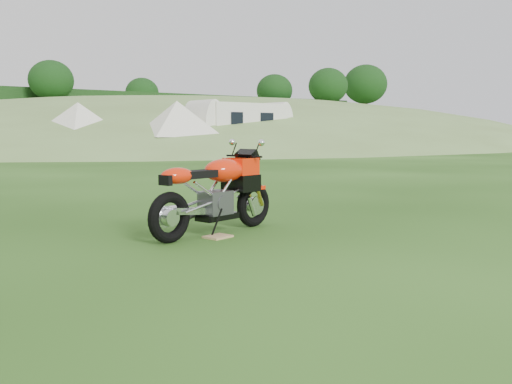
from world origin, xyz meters
TOP-DOWN VIEW (x-y plane):
  - ground at (0.00, 0.00)m, footprint 120.00×120.00m
  - hillside at (24.00, 40.00)m, footprint 80.00×64.00m
  - hedgerow at (24.00, 40.00)m, footprint 36.00×1.20m
  - sport_motorcycle at (0.13, 1.02)m, footprint 1.85×0.83m
  - plywood_board at (0.04, 0.82)m, footprint 0.32×0.28m
  - tent_mid at (5.86, 21.23)m, footprint 3.67×3.67m
  - tent_right at (9.18, 18.05)m, footprint 3.27×3.27m
  - caravan at (13.14, 18.84)m, footprint 5.46×2.57m

SIDE VIEW (x-z plane):
  - ground at x=0.00m, z-range 0.00..0.00m
  - hillside at x=24.00m, z-range -4.00..4.00m
  - hedgerow at x=24.00m, z-range -4.30..4.30m
  - plywood_board at x=0.04m, z-range 0.00..0.02m
  - sport_motorcycle at x=0.13m, z-range 0.00..1.08m
  - tent_mid at x=5.86m, z-range 0.00..2.50m
  - caravan at x=13.14m, z-range 0.00..2.52m
  - tent_right at x=9.18m, z-range 0.00..2.52m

